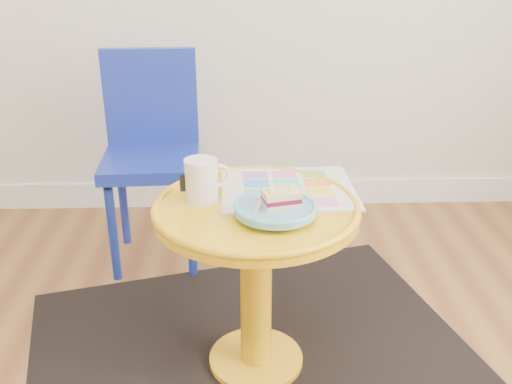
{
  "coord_description": "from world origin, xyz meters",
  "views": [
    {
      "loc": [
        0.4,
        -0.48,
        1.15
      ],
      "look_at": [
        0.45,
        0.87,
        0.56
      ],
      "focal_mm": 40.0,
      "sensor_mm": 36.0,
      "label": 1
    }
  ],
  "objects_px": {
    "side_table": "(256,254)",
    "newspaper": "(288,189)",
    "mug": "(202,179)",
    "plate": "(275,209)",
    "chair": "(152,144)"
  },
  "relations": [
    {
      "from": "newspaper",
      "to": "mug",
      "type": "relative_size",
      "value": 2.99
    },
    {
      "from": "chair",
      "to": "side_table",
      "type": "bearing_deg",
      "value": -64.74
    },
    {
      "from": "plate",
      "to": "chair",
      "type": "bearing_deg",
      "value": 118.48
    },
    {
      "from": "mug",
      "to": "plate",
      "type": "height_order",
      "value": "mug"
    },
    {
      "from": "side_table",
      "to": "newspaper",
      "type": "bearing_deg",
      "value": 47.88
    },
    {
      "from": "mug",
      "to": "plate",
      "type": "bearing_deg",
      "value": -50.78
    },
    {
      "from": "side_table",
      "to": "plate",
      "type": "xyz_separation_m",
      "value": [
        0.05,
        -0.07,
        0.17
      ]
    },
    {
      "from": "mug",
      "to": "plate",
      "type": "xyz_separation_m",
      "value": [
        0.19,
        -0.11,
        -0.04
      ]
    },
    {
      "from": "newspaper",
      "to": "mug",
      "type": "distance_m",
      "value": 0.25
    },
    {
      "from": "side_table",
      "to": "mug",
      "type": "relative_size",
      "value": 4.42
    },
    {
      "from": "chair",
      "to": "mug",
      "type": "relative_size",
      "value": 6.47
    },
    {
      "from": "side_table",
      "to": "mug",
      "type": "xyz_separation_m",
      "value": [
        -0.14,
        0.04,
        0.21
      ]
    },
    {
      "from": "newspaper",
      "to": "mug",
      "type": "xyz_separation_m",
      "value": [
        -0.23,
        -0.06,
        0.06
      ]
    },
    {
      "from": "chair",
      "to": "newspaper",
      "type": "bearing_deg",
      "value": -54.8
    },
    {
      "from": "newspaper",
      "to": "side_table",
      "type": "bearing_deg",
      "value": -133.3
    }
  ]
}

